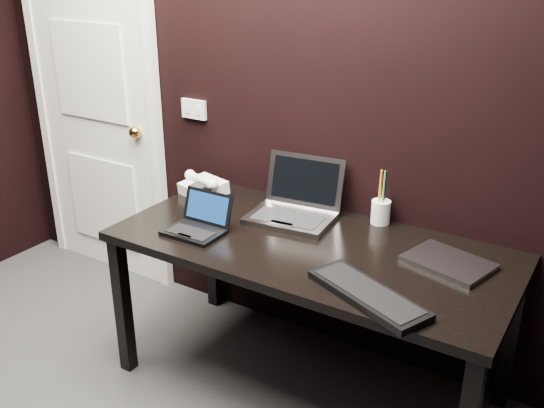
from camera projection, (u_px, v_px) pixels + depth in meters
The scene contains 11 objects.
wall_back at pixel (298, 87), 2.81m from camera, with size 4.00×4.00×0.00m, color black.
door at pixel (96, 106), 3.55m from camera, with size 0.99×0.10×2.14m.
wall_switch at pixel (194, 109), 3.18m from camera, with size 0.15×0.02×0.10m.
desk at pixel (310, 259), 2.60m from camera, with size 1.70×0.80×0.74m.
netbook at pixel (198, 225), 2.66m from camera, with size 0.25×0.23×0.16m.
silver_laptop at pixel (294, 207), 2.80m from camera, with size 0.42×0.38×0.26m.
ext_keyboard at pixel (368, 294), 2.16m from camera, with size 0.51×0.34×0.03m.
closed_laptop at pixel (448, 262), 2.39m from camera, with size 0.37×0.30×0.02m.
desk_phone at pixel (203, 186), 3.07m from camera, with size 0.25×0.23×0.12m.
mobile_phone at pixel (207, 198), 2.95m from camera, with size 0.06×0.05×0.09m.
pen_cup at pixel (381, 211), 2.74m from camera, with size 0.10×0.10×0.25m.
Camera 1 is at (1.39, -0.64, 1.88)m, focal length 40.00 mm.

